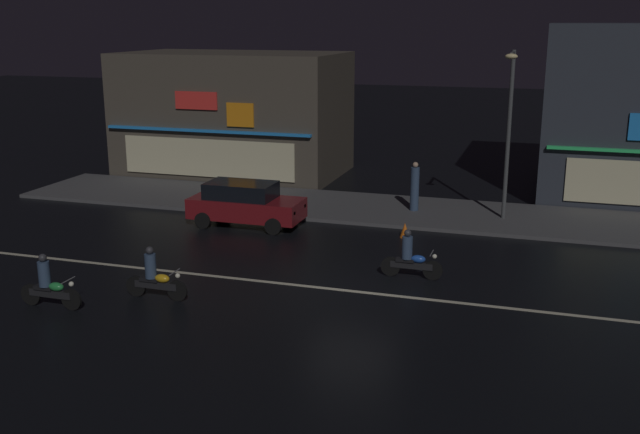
{
  "coord_description": "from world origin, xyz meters",
  "views": [
    {
      "loc": [
        5.17,
        -19.59,
        7.6
      ],
      "look_at": [
        -1.41,
        1.41,
        1.77
      ],
      "focal_mm": 41.64,
      "sensor_mm": 36.0,
      "label": 1
    }
  ],
  "objects_px": {
    "pedestrian_on_sidewalk": "(415,188)",
    "motorcycle_lead": "(48,285)",
    "streetlamp_west": "(509,121)",
    "parked_car_near_kerb": "(245,203)",
    "motorcycle_opposite_lane": "(410,258)",
    "traffic_cone": "(405,230)",
    "motorcycle_following": "(154,277)"
  },
  "relations": [
    {
      "from": "streetlamp_west",
      "to": "pedestrian_on_sidewalk",
      "type": "bearing_deg",
      "value": 173.65
    },
    {
      "from": "pedestrian_on_sidewalk",
      "to": "parked_car_near_kerb",
      "type": "relative_size",
      "value": 0.46
    },
    {
      "from": "streetlamp_west",
      "to": "pedestrian_on_sidewalk",
      "type": "distance_m",
      "value": 4.6
    },
    {
      "from": "streetlamp_west",
      "to": "traffic_cone",
      "type": "height_order",
      "value": "streetlamp_west"
    },
    {
      "from": "streetlamp_west",
      "to": "motorcycle_lead",
      "type": "height_order",
      "value": "streetlamp_west"
    },
    {
      "from": "streetlamp_west",
      "to": "pedestrian_on_sidewalk",
      "type": "xyz_separation_m",
      "value": [
        -3.55,
        0.39,
        -2.91
      ]
    },
    {
      "from": "pedestrian_on_sidewalk",
      "to": "motorcycle_following",
      "type": "relative_size",
      "value": 1.05
    },
    {
      "from": "traffic_cone",
      "to": "streetlamp_west",
      "type": "bearing_deg",
      "value": 43.8
    },
    {
      "from": "motorcycle_lead",
      "to": "motorcycle_opposite_lane",
      "type": "bearing_deg",
      "value": -154.16
    },
    {
      "from": "motorcycle_opposite_lane",
      "to": "traffic_cone",
      "type": "relative_size",
      "value": 3.45
    },
    {
      "from": "streetlamp_west",
      "to": "motorcycle_following",
      "type": "height_order",
      "value": "streetlamp_west"
    },
    {
      "from": "streetlamp_west",
      "to": "motorcycle_lead",
      "type": "distance_m",
      "value": 17.27
    },
    {
      "from": "streetlamp_west",
      "to": "motorcycle_opposite_lane",
      "type": "bearing_deg",
      "value": -107.07
    },
    {
      "from": "streetlamp_west",
      "to": "parked_car_near_kerb",
      "type": "height_order",
      "value": "streetlamp_west"
    },
    {
      "from": "motorcycle_lead",
      "to": "motorcycle_opposite_lane",
      "type": "relative_size",
      "value": 1.0
    },
    {
      "from": "motorcycle_lead",
      "to": "motorcycle_following",
      "type": "distance_m",
      "value": 2.82
    },
    {
      "from": "pedestrian_on_sidewalk",
      "to": "motorcycle_following",
      "type": "xyz_separation_m",
      "value": [
        -5.25,
        -11.63,
        -0.44
      ]
    },
    {
      "from": "pedestrian_on_sidewalk",
      "to": "traffic_cone",
      "type": "distance_m",
      "value": 3.61
    },
    {
      "from": "parked_car_near_kerb",
      "to": "traffic_cone",
      "type": "bearing_deg",
      "value": 1.94
    },
    {
      "from": "streetlamp_west",
      "to": "parked_car_near_kerb",
      "type": "xyz_separation_m",
      "value": [
        -9.39,
        -3.32,
        -3.11
      ]
    },
    {
      "from": "pedestrian_on_sidewalk",
      "to": "traffic_cone",
      "type": "bearing_deg",
      "value": -6.14
    },
    {
      "from": "motorcycle_following",
      "to": "traffic_cone",
      "type": "bearing_deg",
      "value": -116.19
    },
    {
      "from": "streetlamp_west",
      "to": "motorcycle_following",
      "type": "bearing_deg",
      "value": -128.08
    },
    {
      "from": "pedestrian_on_sidewalk",
      "to": "motorcycle_lead",
      "type": "bearing_deg",
      "value": -41.49
    },
    {
      "from": "streetlamp_west",
      "to": "motorcycle_lead",
      "type": "xyz_separation_m",
      "value": [
        -11.21,
        -12.69,
        -3.34
      ]
    },
    {
      "from": "pedestrian_on_sidewalk",
      "to": "motorcycle_following",
      "type": "distance_m",
      "value": 12.77
    },
    {
      "from": "motorcycle_following",
      "to": "traffic_cone",
      "type": "relative_size",
      "value": 3.45
    },
    {
      "from": "streetlamp_west",
      "to": "motorcycle_lead",
      "type": "bearing_deg",
      "value": -131.46
    },
    {
      "from": "traffic_cone",
      "to": "motorcycle_lead",
      "type": "bearing_deg",
      "value": -129.75
    },
    {
      "from": "motorcycle_following",
      "to": "motorcycle_opposite_lane",
      "type": "distance_m",
      "value": 7.6
    },
    {
      "from": "streetlamp_west",
      "to": "motorcycle_following",
      "type": "relative_size",
      "value": 3.38
    },
    {
      "from": "motorcycle_opposite_lane",
      "to": "traffic_cone",
      "type": "height_order",
      "value": "motorcycle_opposite_lane"
    }
  ]
}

